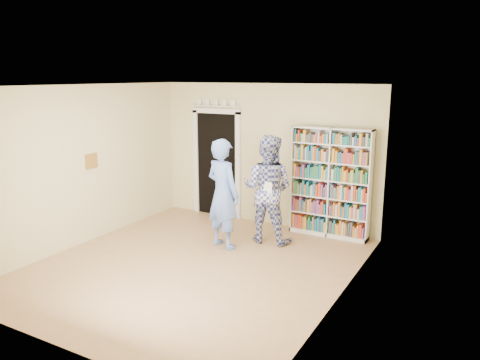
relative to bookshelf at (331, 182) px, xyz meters
The scene contains 11 objects.
floor 2.88m from the bookshelf, 119.94° to the right, with size 5.00×5.00×0.00m, color #A4794F.
ceiling 3.20m from the bookshelf, 119.94° to the right, with size 5.00×5.00×0.00m, color white.
wall_back 1.41m from the bookshelf, behind, with size 4.50×4.50×0.00m, color beige.
wall_left 4.31m from the bookshelf, 146.93° to the right, with size 5.00×5.00×0.00m, color beige.
wall_right 2.54m from the bookshelf, 69.00° to the right, with size 5.00×5.00×0.00m, color beige.
bookshelf is the anchor object (origin of this frame).
doorway 2.46m from the bookshelf, behind, with size 1.10×0.08×2.43m.
wall_art 4.19m from the bookshelf, 149.08° to the right, with size 0.03×0.25×0.25m, color brown.
man_blue 1.97m from the bookshelf, 134.50° to the right, with size 0.67×0.44×1.85m, color #5E81D1.
man_plaid 1.17m from the bookshelf, 137.18° to the right, with size 0.91×0.71×1.87m, color navy.
paper_sheet 1.30m from the bookshelf, 125.06° to the right, with size 0.21×0.01×0.29m, color white.
Camera 1 is at (3.85, -5.50, 2.85)m, focal length 35.00 mm.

